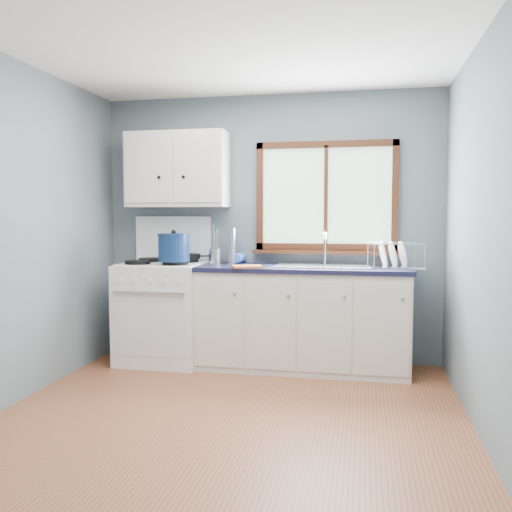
% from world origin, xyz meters
% --- Properties ---
extents(floor, '(3.20, 3.60, 0.02)m').
position_xyz_m(floor, '(0.00, 0.00, -0.01)').
color(floor, brown).
rests_on(floor, ground).
extents(ceiling, '(3.20, 3.60, 0.02)m').
position_xyz_m(ceiling, '(0.00, 0.00, 2.51)').
color(ceiling, white).
rests_on(ceiling, wall_back).
extents(wall_back, '(3.20, 0.02, 2.50)m').
position_xyz_m(wall_back, '(0.00, 1.81, 1.25)').
color(wall_back, slate).
rests_on(wall_back, ground).
extents(wall_front, '(3.20, 0.02, 2.50)m').
position_xyz_m(wall_front, '(0.00, -1.81, 1.25)').
color(wall_front, slate).
rests_on(wall_front, ground).
extents(wall_right, '(0.02, 3.60, 2.50)m').
position_xyz_m(wall_right, '(1.61, 0.00, 1.25)').
color(wall_right, slate).
rests_on(wall_right, ground).
extents(gas_range, '(0.76, 0.69, 1.36)m').
position_xyz_m(gas_range, '(-0.95, 1.47, 0.49)').
color(gas_range, white).
rests_on(gas_range, floor).
extents(base_cabinets, '(1.85, 0.60, 0.88)m').
position_xyz_m(base_cabinets, '(0.36, 1.49, 0.41)').
color(base_cabinets, silver).
rests_on(base_cabinets, floor).
extents(countertop, '(1.89, 0.64, 0.04)m').
position_xyz_m(countertop, '(0.36, 1.49, 0.90)').
color(countertop, black).
rests_on(countertop, base_cabinets).
extents(sink, '(0.84, 0.46, 0.44)m').
position_xyz_m(sink, '(0.54, 1.49, 0.86)').
color(sink, silver).
rests_on(sink, countertop).
extents(window, '(1.36, 0.10, 1.03)m').
position_xyz_m(window, '(0.54, 1.77, 1.48)').
color(window, '#9EC6A8').
rests_on(window, wall_back).
extents(upper_cabinets, '(0.95, 0.35, 0.70)m').
position_xyz_m(upper_cabinets, '(-0.85, 1.63, 1.80)').
color(upper_cabinets, silver).
rests_on(upper_cabinets, wall_back).
extents(skillet, '(0.37, 0.31, 0.05)m').
position_xyz_m(skillet, '(-0.75, 1.63, 0.98)').
color(skillet, black).
rests_on(skillet, gas_range).
extents(stockpot, '(0.34, 0.34, 0.28)m').
position_xyz_m(stockpot, '(-0.78, 1.32, 1.09)').
color(stockpot, '#0E244E').
rests_on(stockpot, gas_range).
extents(utensil_crock, '(0.11, 0.11, 0.36)m').
position_xyz_m(utensil_crock, '(-0.48, 1.58, 0.99)').
color(utensil_crock, silver).
rests_on(utensil_crock, countertop).
extents(thermos, '(0.08, 0.08, 0.33)m').
position_xyz_m(thermos, '(-0.33, 1.65, 1.09)').
color(thermos, silver).
rests_on(thermos, countertop).
extents(soap_bottle, '(0.11, 0.11, 0.26)m').
position_xyz_m(soap_bottle, '(-0.28, 1.63, 1.05)').
color(soap_bottle, blue).
rests_on(soap_bottle, countertop).
extents(dish_towel, '(0.30, 0.26, 0.02)m').
position_xyz_m(dish_towel, '(-0.10, 1.27, 0.93)').
color(dish_towel, orange).
rests_on(dish_towel, countertop).
extents(dish_rack, '(0.49, 0.40, 0.23)m').
position_xyz_m(dish_rack, '(1.14, 1.53, 0.98)').
color(dish_rack, silver).
rests_on(dish_rack, countertop).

